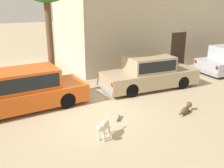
# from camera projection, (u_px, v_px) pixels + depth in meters

# --- Properties ---
(ground_plane) EXTENTS (80.00, 80.00, 0.00)m
(ground_plane) POSITION_uv_depth(u_px,v_px,m) (92.00, 112.00, 9.41)
(ground_plane) COLOR tan
(parked_sedan_nearest) EXTENTS (4.75, 1.99, 1.53)m
(parked_sedan_nearest) POSITION_uv_depth(u_px,v_px,m) (23.00, 89.00, 9.49)
(parked_sedan_nearest) COLOR #D15619
(parked_sedan_nearest) RESTS_ON ground_plane
(parked_sedan_second) EXTENTS (4.69, 2.11, 1.51)m
(parked_sedan_second) POSITION_uv_depth(u_px,v_px,m) (149.00, 72.00, 11.86)
(parked_sedan_second) COLOR tan
(parked_sedan_second) RESTS_ON ground_plane
(stray_dog_spotted) EXTENTS (0.79, 0.71, 0.63)m
(stray_dog_spotted) POSITION_uv_depth(u_px,v_px,m) (103.00, 127.00, 7.51)
(stray_dog_spotted) COLOR beige
(stray_dog_spotted) RESTS_ON ground_plane
(stray_dog_tan) EXTENTS (0.93, 0.47, 0.37)m
(stray_dog_tan) POSITION_uv_depth(u_px,v_px,m) (186.00, 109.00, 9.33)
(stray_dog_tan) COLOR brown
(stray_dog_tan) RESTS_ON ground_plane
(stray_cat) EXTENTS (0.46, 0.52, 0.15)m
(stray_cat) POSITION_uv_depth(u_px,v_px,m) (118.00, 118.00, 8.83)
(stray_cat) COLOR gray
(stray_cat) RESTS_ON ground_plane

